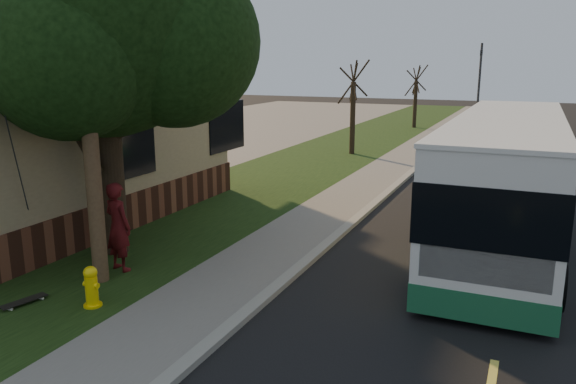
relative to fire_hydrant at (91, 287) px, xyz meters
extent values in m
plane|color=black|center=(2.60, 0.00, -0.43)|extent=(120.00, 120.00, 0.00)
cube|color=black|center=(6.60, 10.00, -0.43)|extent=(8.00, 80.00, 0.01)
cube|color=gray|center=(2.60, 10.00, -0.37)|extent=(0.25, 80.00, 0.12)
cube|color=slate|center=(1.60, 10.00, -0.39)|extent=(2.00, 80.00, 0.08)
cube|color=black|center=(-1.90, 10.00, -0.40)|extent=(5.00, 80.00, 0.07)
cube|color=slate|center=(-11.90, 10.00, -0.41)|extent=(15.00, 80.00, 0.04)
cylinder|color=yellow|center=(0.00, 0.00, -0.09)|extent=(0.22, 0.22, 0.55)
sphere|color=yellow|center=(0.00, 0.00, 0.26)|extent=(0.24, 0.24, 0.24)
cylinder|color=yellow|center=(0.00, 0.00, 0.04)|extent=(0.30, 0.10, 0.10)
cylinder|color=yellow|center=(0.00, 0.00, 0.04)|extent=(0.10, 0.18, 0.10)
cylinder|color=yellow|center=(0.00, 0.00, -0.34)|extent=(0.32, 0.32, 0.04)
cylinder|color=#473321|center=(-0.70, 1.00, 4.14)|extent=(0.30, 0.30, 9.00)
cylinder|color=black|center=(-1.60, 2.50, 1.64)|extent=(0.56, 0.56, 4.00)
sphere|color=black|center=(-1.60, 2.50, 4.84)|extent=(5.20, 5.20, 5.20)
sphere|color=black|center=(-0.20, 3.10, 4.24)|extent=(3.60, 3.60, 3.60)
sphere|color=black|center=(-2.80, 2.10, 4.54)|extent=(3.80, 3.80, 3.80)
sphere|color=black|center=(-1.30, 1.20, 3.94)|extent=(3.20, 3.20, 3.20)
cylinder|color=black|center=(-0.90, 18.00, 1.29)|extent=(0.24, 0.24, 3.30)
cylinder|color=black|center=(-0.90, 18.00, 2.94)|extent=(1.38, 0.57, 2.01)
cylinder|color=black|center=(-0.90, 18.00, 2.94)|extent=(0.74, 1.21, 1.58)
cylinder|color=black|center=(-0.90, 18.00, 2.94)|extent=(0.65, 1.05, 1.95)
cylinder|color=black|center=(-0.90, 18.00, 2.94)|extent=(1.28, 0.53, 1.33)
cylinder|color=black|center=(-0.90, 18.00, 2.94)|extent=(0.75, 1.21, 1.70)
cylinder|color=black|center=(-0.40, 30.00, 1.15)|extent=(0.24, 0.24, 3.03)
cylinder|color=black|center=(-0.40, 30.00, 2.66)|extent=(1.38, 0.57, 2.01)
cylinder|color=black|center=(-0.40, 30.00, 2.66)|extent=(0.74, 1.21, 1.58)
cylinder|color=black|center=(-0.40, 30.00, 2.66)|extent=(0.65, 1.05, 1.95)
cylinder|color=black|center=(-0.40, 30.00, 2.66)|extent=(1.28, 0.53, 1.33)
cylinder|color=black|center=(-0.40, 30.00, 2.66)|extent=(0.75, 1.21, 1.70)
cylinder|color=#2D2D30|center=(3.10, 34.00, 2.32)|extent=(0.16, 0.16, 5.50)
imported|color=black|center=(3.10, 34.00, 4.07)|extent=(0.18, 0.22, 1.10)
cube|color=silver|center=(6.29, 7.32, 1.27)|extent=(2.30, 11.03, 2.48)
cube|color=#1A5C37|center=(6.29, 7.32, -0.02)|extent=(2.32, 11.05, 0.51)
cube|color=black|center=(6.29, 7.32, 1.45)|extent=(2.34, 11.07, 1.01)
cube|color=black|center=(6.29, 1.83, 1.13)|extent=(2.00, 0.06, 1.47)
cube|color=yellow|center=(6.29, 1.84, 2.37)|extent=(1.47, 0.06, 0.32)
cube|color=#FFF2CC|center=(5.60, 1.82, 0.07)|extent=(0.23, 0.04, 0.14)
cube|color=#FFF2CC|center=(6.98, 1.82, 0.07)|extent=(0.23, 0.04, 0.14)
cube|color=silver|center=(6.29, 7.32, 2.53)|extent=(2.35, 11.08, 0.08)
cylinder|color=black|center=(5.14, 3.28, -0.01)|extent=(0.26, 0.85, 0.85)
cylinder|color=black|center=(7.44, 3.28, -0.01)|extent=(0.26, 0.85, 0.85)
cylinder|color=black|center=(5.14, 6.40, -0.01)|extent=(0.26, 0.85, 0.85)
cylinder|color=black|center=(7.44, 6.40, -0.01)|extent=(0.26, 0.85, 0.85)
cylinder|color=black|center=(5.14, 11.37, -0.01)|extent=(0.26, 0.85, 0.85)
cylinder|color=black|center=(7.44, 11.37, -0.01)|extent=(0.26, 0.85, 0.85)
imported|color=#4F0F11|center=(-0.74, 1.62, 0.56)|extent=(0.76, 0.59, 1.84)
cube|color=black|center=(-1.16, -0.44, -0.30)|extent=(0.39, 0.83, 0.02)
cylinder|color=silver|center=(-1.23, -0.71, -0.34)|extent=(0.19, 0.09, 0.05)
cylinder|color=silver|center=(-1.10, -0.16, -0.34)|extent=(0.19, 0.09, 0.05)
cube|color=black|center=(-5.40, 5.02, 0.17)|extent=(1.50, 1.29, 1.12)
cube|color=black|center=(-5.40, 5.02, 0.76)|extent=(1.56, 1.35, 0.07)
imported|color=black|center=(6.03, 30.22, 0.30)|extent=(1.81, 4.31, 1.46)
camera|label=1|loc=(6.81, -6.99, 3.82)|focal=35.00mm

